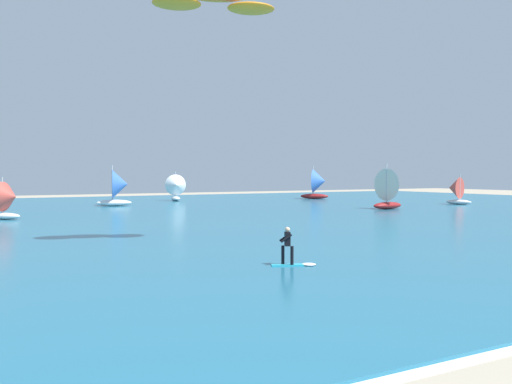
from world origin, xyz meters
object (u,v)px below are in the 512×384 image
at_px(sailboat_far_left, 176,187).
at_px(sailboat_near_shore, 455,190).
at_px(sailboat_anchored_offshore, 318,184).
at_px(sailboat_trailing, 391,188).
at_px(sailboat_far_right, 8,200).
at_px(kitesurfer, 292,252).
at_px(kite, 214,2).
at_px(sailboat_center_horizon, 119,187).

distance_m(sailboat_far_left, sailboat_near_shore, 38.59).
relative_size(sailboat_far_left, sailboat_anchored_offshore, 0.82).
relative_size(sailboat_trailing, sailboat_far_right, 1.39).
xyz_separation_m(sailboat_trailing, sailboat_anchored_offshore, (7.62, 24.46, 0.06)).
height_order(kitesurfer, sailboat_anchored_offshore, sailboat_anchored_offshore).
height_order(kitesurfer, sailboat_trailing, sailboat_trailing).
relative_size(sailboat_far_right, sailboat_anchored_offshore, 0.70).
relative_size(kitesurfer, kite, 0.28).
xyz_separation_m(kitesurfer, kite, (0.01, 7.77, 12.76)).
height_order(sailboat_near_shore, sailboat_anchored_offshore, sailboat_anchored_offshore).
relative_size(sailboat_far_left, sailboat_near_shore, 1.10).
bearing_deg(kitesurfer, sailboat_far_left, 73.43).
distance_m(kitesurfer, sailboat_near_shore, 54.28).
height_order(sailboat_far_left, sailboat_near_shore, sailboat_far_left).
relative_size(sailboat_center_horizon, sailboat_anchored_offshore, 0.95).
height_order(kitesurfer, sailboat_center_horizon, sailboat_center_horizon).
relative_size(kite, sailboat_near_shore, 1.79).
bearing_deg(sailboat_anchored_offshore, sailboat_near_shore, -73.44).
distance_m(sailboat_far_left, sailboat_anchored_offshore, 22.56).
bearing_deg(kite, sailboat_center_horizon, 81.55).
height_order(sailboat_far_left, sailboat_far_right, sailboat_far_left).
height_order(sailboat_near_shore, sailboat_trailing, sailboat_trailing).
distance_m(kite, sailboat_center_horizon, 41.97).
bearing_deg(sailboat_near_shore, sailboat_far_left, 137.47).
relative_size(sailboat_center_horizon, sailboat_near_shore, 1.27).
height_order(sailboat_center_horizon, sailboat_far_left, sailboat_center_horizon).
height_order(sailboat_center_horizon, sailboat_trailing, sailboat_trailing).
xyz_separation_m(sailboat_far_left, sailboat_near_shore, (28.44, -26.08, -0.17)).
xyz_separation_m(sailboat_near_shore, sailboat_trailing, (-13.99, -3.05, 0.53)).
xyz_separation_m(sailboat_center_horizon, sailboat_near_shore, (39.19, -17.71, -0.48)).
distance_m(sailboat_trailing, sailboat_far_right, 39.60).
distance_m(sailboat_center_horizon, sailboat_far_left, 13.63).
distance_m(kitesurfer, sailboat_center_horizon, 48.22).
xyz_separation_m(sailboat_trailing, sailboat_far_right, (-39.22, 5.45, -0.66)).
bearing_deg(sailboat_near_shore, sailboat_anchored_offshore, 106.56).
relative_size(kitesurfer, sailboat_near_shore, 0.51).
distance_m(sailboat_far_left, sailboat_far_right, 34.27).
bearing_deg(sailboat_far_right, kite, -71.95).
bearing_deg(sailboat_trailing, sailboat_center_horizon, 140.52).
bearing_deg(kite, sailboat_anchored_offshore, 48.45).
bearing_deg(kitesurfer, kite, 89.91).
distance_m(sailboat_near_shore, sailboat_far_right, 53.26).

